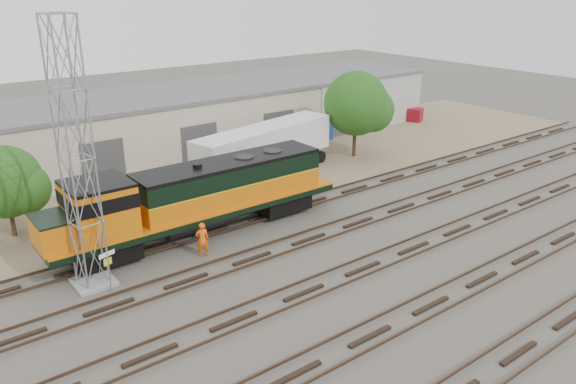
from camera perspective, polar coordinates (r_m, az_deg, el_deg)
ground at (r=32.02m, az=3.82°, el=-5.85°), size 140.00×140.00×0.00m
dirt_strip at (r=43.50m, az=-9.24°, el=1.28°), size 80.00×16.00×0.02m
tracks at (r=30.06m, az=7.61°, el=-7.72°), size 80.00×20.40×0.28m
warehouse at (r=49.70m, az=-13.81°, el=6.58°), size 58.40×10.40×5.30m
locomotive at (r=33.01m, az=-9.50°, el=-0.54°), size 18.18×3.19×4.37m
signal_tower at (r=27.77m, az=-20.61°, el=2.72°), size 1.92×1.92×13.01m
sign_post at (r=28.59m, az=-17.82°, el=-6.94°), size 0.86×0.29×2.16m
worker at (r=31.19m, az=-8.70°, el=-4.79°), size 0.85×0.71×1.99m
semi_trailer at (r=43.09m, az=-2.09°, el=4.82°), size 13.14×5.18×3.97m
dumpster_blue at (r=54.20m, az=3.55°, el=6.22°), size 2.06×2.01×1.50m
dumpster_red at (r=62.49m, az=12.80°, el=7.66°), size 1.95×1.90×1.40m
tree_west at (r=36.09m, az=-26.41°, el=0.76°), size 4.45×4.24×5.54m
tree_mid at (r=35.47m, az=-11.51°, el=-0.70°), size 4.04×3.84×3.84m
tree_east at (r=48.04m, az=7.33°, el=8.74°), size 5.68×5.41×7.30m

